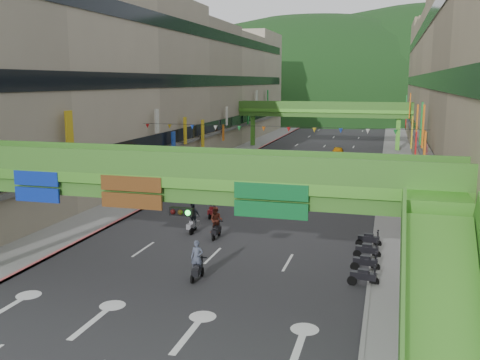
# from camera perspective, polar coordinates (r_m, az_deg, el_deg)

# --- Properties ---
(ground) EXTENTS (320.00, 320.00, 0.00)m
(ground) POSITION_cam_1_polar(r_m,az_deg,el_deg) (21.82, -13.44, -17.64)
(ground) COLOR black
(ground) RESTS_ON ground
(road_slab) EXTENTS (18.00, 140.00, 0.02)m
(road_slab) POSITION_cam_1_polar(r_m,az_deg,el_deg) (68.15, 7.25, 1.86)
(road_slab) COLOR #28282B
(road_slab) RESTS_ON ground
(sidewalk_left) EXTENTS (4.00, 140.00, 0.15)m
(sidewalk_left) POSITION_cam_1_polar(r_m,az_deg,el_deg) (70.55, -1.63, 2.28)
(sidewalk_left) COLOR gray
(sidewalk_left) RESTS_ON ground
(sidewalk_right) EXTENTS (4.00, 140.00, 0.15)m
(sidewalk_right) POSITION_cam_1_polar(r_m,az_deg,el_deg) (67.47, 16.53, 1.47)
(sidewalk_right) COLOR gray
(sidewalk_right) RESTS_ON ground
(curb_left) EXTENTS (0.20, 140.00, 0.18)m
(curb_left) POSITION_cam_1_polar(r_m,az_deg,el_deg) (70.01, -0.14, 2.24)
(curb_left) COLOR #CC5959
(curb_left) RESTS_ON ground
(curb_right) EXTENTS (0.20, 140.00, 0.18)m
(curb_right) POSITION_cam_1_polar(r_m,az_deg,el_deg) (67.45, 14.92, 1.56)
(curb_right) COLOR gray
(curb_right) RESTS_ON ground
(building_row_left) EXTENTS (12.80, 95.00, 19.00)m
(building_row_left) POSITION_cam_1_polar(r_m,az_deg,el_deg) (72.56, -7.75, 9.86)
(building_row_left) COLOR #9E937F
(building_row_left) RESTS_ON ground
(building_row_right) EXTENTS (12.80, 95.00, 19.00)m
(building_row_right) POSITION_cam_1_polar(r_m,az_deg,el_deg) (67.33, 23.79, 9.03)
(building_row_right) COLOR gray
(building_row_right) RESTS_ON ground
(overpass_near) EXTENTS (28.00, 12.27, 7.10)m
(overpass_near) POSITION_cam_1_polar(r_m,az_deg,el_deg) (24.26, -5.89, -1.40)
(overpass_near) COLOR #4C9E2D
(overpass_near) RESTS_ON ground
(overpass_far) EXTENTS (28.00, 2.20, 7.10)m
(overpass_far) POSITION_cam_1_polar(r_m,az_deg,el_deg) (82.40, 8.88, 7.08)
(overpass_far) COLOR #4C9E2D
(overpass_far) RESTS_ON ground
(hill_left) EXTENTS (168.00, 140.00, 112.00)m
(hill_left) POSITION_cam_1_polar(r_m,az_deg,el_deg) (178.69, 7.67, 7.17)
(hill_left) COLOR #1C4419
(hill_left) RESTS_ON ground
(hill_right) EXTENTS (208.00, 176.00, 128.00)m
(hill_right) POSITION_cam_1_polar(r_m,az_deg,el_deg) (197.55, 20.16, 6.94)
(hill_right) COLOR #1C4419
(hill_right) RESTS_ON ground
(bunting_string) EXTENTS (26.00, 0.36, 0.47)m
(bunting_string) POSITION_cam_1_polar(r_m,az_deg,el_deg) (47.87, 3.88, 5.43)
(bunting_string) COLOR black
(bunting_string) RESTS_ON ground
(scooter_rider_near) EXTENTS (0.70, 1.60, 2.11)m
(scooter_rider_near) POSITION_cam_1_polar(r_m,az_deg,el_deg) (28.04, -4.60, -8.67)
(scooter_rider_near) COLOR black
(scooter_rider_near) RESTS_ON ground
(scooter_rider_mid) EXTENTS (0.89, 1.60, 2.12)m
(scooter_rider_mid) POSITION_cam_1_polar(r_m,az_deg,el_deg) (35.04, -2.55, -4.52)
(scooter_rider_mid) COLOR black
(scooter_rider_mid) RESTS_ON ground
(scooter_rider_left) EXTENTS (1.06, 1.60, 2.06)m
(scooter_rider_left) POSITION_cam_1_polar(r_m,az_deg,el_deg) (36.45, -5.04, -4.07)
(scooter_rider_left) COLOR gray
(scooter_rider_left) RESTS_ON ground
(scooter_rider_far) EXTENTS (0.75, 1.60, 1.87)m
(scooter_rider_far) POSITION_cam_1_polar(r_m,az_deg,el_deg) (40.33, -2.97, -2.76)
(scooter_rider_far) COLOR maroon
(scooter_rider_far) RESTS_ON ground
(parked_scooter_row) EXTENTS (1.60, 7.21, 1.08)m
(parked_scooter_row) POSITION_cam_1_polar(r_m,az_deg,el_deg) (31.12, 13.33, -7.87)
(parked_scooter_row) COLOR black
(parked_scooter_row) RESTS_ON ground
(car_silver) EXTENTS (1.52, 4.15, 1.36)m
(car_silver) POSITION_cam_1_polar(r_m,az_deg,el_deg) (66.52, 1.04, 2.31)
(car_silver) COLOR silver
(car_silver) RESTS_ON ground
(car_yellow) EXTENTS (1.77, 3.98, 1.33)m
(car_yellow) POSITION_cam_1_polar(r_m,az_deg,el_deg) (74.02, 10.38, 2.97)
(car_yellow) COLOR orange
(car_yellow) RESTS_ON ground
(pedestrian_red) EXTENTS (0.79, 0.65, 1.53)m
(pedestrian_red) POSITION_cam_1_polar(r_m,az_deg,el_deg) (37.15, 18.29, -4.72)
(pedestrian_red) COLOR #A6192F
(pedestrian_red) RESTS_ON ground
(pedestrian_dark) EXTENTS (0.91, 0.40, 1.53)m
(pedestrian_dark) POSITION_cam_1_polar(r_m,az_deg,el_deg) (52.89, 18.06, -0.26)
(pedestrian_dark) COLOR black
(pedestrian_dark) RESTS_ON ground
(pedestrian_blue) EXTENTS (0.96, 0.73, 1.83)m
(pedestrian_blue) POSITION_cam_1_polar(r_m,az_deg,el_deg) (57.44, 15.50, 0.85)
(pedestrian_blue) COLOR navy
(pedestrian_blue) RESTS_ON ground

